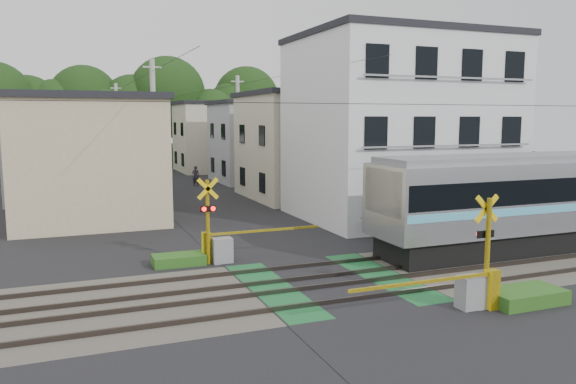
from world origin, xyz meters
name	(u,v)px	position (x,y,z in m)	size (l,w,h in m)	color
ground	(329,282)	(0.00, 0.00, 0.00)	(120.00, 120.00, 0.00)	black
track_bed	(329,281)	(0.00, 0.00, 0.04)	(120.00, 120.00, 0.14)	#47423A
crossing_signal_near	(475,283)	(2.59, -3.65, 0.71)	(4.74, 0.65, 3.09)	yellow
crossing_signal_far	(219,243)	(-2.59, 3.65, 0.71)	(4.74, 0.65, 3.09)	yellow
apartment_block	(399,127)	(8.50, 9.49, 4.66)	(10.20, 8.36, 9.30)	silver
houses_row	(179,144)	(0.25, 25.92, 3.24)	(22.07, 31.35, 6.80)	#C6B28C
tree_hill	(135,113)	(-0.11, 49.63, 5.67)	(40.00, 10.85, 11.99)	#1A3511
catenary	(487,160)	(6.00, 0.03, 3.70)	(60.00, 5.04, 7.00)	#2D2D33
utility_poles	(168,134)	(-1.05, 23.01, 4.08)	(7.90, 42.00, 8.00)	#A5A5A0
pedestrian	(196,176)	(1.51, 26.28, 0.77)	(0.56, 0.37, 1.54)	#26232B
weed_patches	(379,272)	(1.76, -0.09, 0.18)	(10.25, 8.80, 0.40)	#2D5E1E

